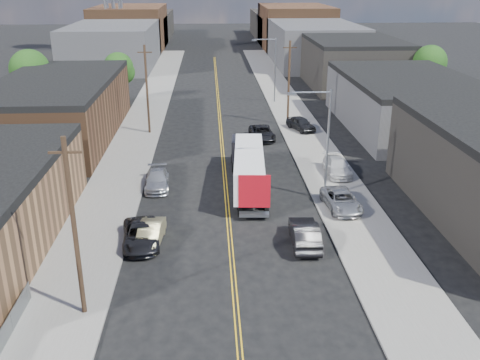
{
  "coord_description": "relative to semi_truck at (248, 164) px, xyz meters",
  "views": [
    {
      "loc": [
        -1.2,
        -14.79,
        17.2
      ],
      "look_at": [
        0.97,
        23.13,
        2.5
      ],
      "focal_mm": 40.0,
      "sensor_mm": 36.0,
      "label": 1
    }
  ],
  "objects": [
    {
      "name": "tree_left_mid",
      "position": [
        -25.85,
        27.06,
        3.43
      ],
      "size": [
        5.1,
        5.04,
        8.37
      ],
      "color": "black",
      "rests_on": "ground"
    },
    {
      "name": "tree_left_far",
      "position": [
        -15.85,
        34.06,
        2.51
      ],
      "size": [
        4.35,
        4.2,
        6.97
      ],
      "color": "black",
      "rests_on": "ground"
    },
    {
      "name": "skyline_left_a",
      "position": [
        -21.91,
        67.06,
        1.95
      ],
      "size": [
        16.0,
        30.0,
        8.0
      ],
      "primitive_type": "cube",
      "color": "#343336",
      "rests_on": "ground"
    },
    {
      "name": "car_left_d",
      "position": [
        -7.78,
        0.22,
        -1.34
      ],
      "size": [
        2.29,
        5.03,
        1.43
      ],
      "primitive_type": "imported",
      "rotation": [
        0.0,
        0.0,
        0.06
      ],
      "color": "#ACAEB1",
      "rests_on": "ground"
    },
    {
      "name": "utility_pole_right",
      "position": [
        6.29,
        20.06,
        3.09
      ],
      "size": [
        1.6,
        0.26,
        10.0
      ],
      "color": "black",
      "rests_on": "ground"
    },
    {
      "name": "centerline",
      "position": [
        -1.91,
        17.06,
        -2.05
      ],
      "size": [
        0.32,
        120.0,
        0.01
      ],
      "primitive_type": "cube",
      "color": "gold",
      "rests_on": "ground"
    },
    {
      "name": "skyline_left_b",
      "position": [
        -21.91,
        92.06,
        2.95
      ],
      "size": [
        16.0,
        26.0,
        10.0
      ],
      "primitive_type": "cube",
      "color": "#513420",
      "rests_on": "ground"
    },
    {
      "name": "sidewalk_right",
      "position": [
        7.59,
        17.06,
        -1.98
      ],
      "size": [
        5.0,
        140.0,
        0.15
      ],
      "primitive_type": "cube",
      "color": "slate",
      "rests_on": "ground"
    },
    {
      "name": "sidewalk_left",
      "position": [
        -11.41,
        17.06,
        -1.98
      ],
      "size": [
        5.0,
        140.0,
        0.15
      ],
      "primitive_type": "cube",
      "color": "slate",
      "rests_on": "ground"
    },
    {
      "name": "car_right_lot_c",
      "position": [
        7.41,
        17.04,
        -1.13
      ],
      "size": [
        3.39,
        4.85,
        1.53
      ],
      "primitive_type": "imported",
      "rotation": [
        0.0,
        0.0,
        0.39
      ],
      "color": "black",
      "rests_on": "sidewalk_right"
    },
    {
      "name": "industrial_right_c",
      "position": [
        20.09,
        44.06,
        1.75
      ],
      "size": [
        14.0,
        22.0,
        7.6
      ],
      "color": "black",
      "rests_on": "ground"
    },
    {
      "name": "skyline_right_c",
      "position": [
        18.09,
        112.06,
        1.45
      ],
      "size": [
        16.0,
        40.0,
        7.0
      ],
      "primitive_type": "cube",
      "color": "black",
      "rests_on": "ground"
    },
    {
      "name": "car_right_lot_a",
      "position": [
        6.89,
        -5.31,
        -1.2
      ],
      "size": [
        2.68,
        5.18,
        1.4
      ],
      "primitive_type": "imported",
      "rotation": [
        0.0,
        0.0,
        0.07
      ],
      "color": "#9B9DA0",
      "rests_on": "sidewalk_right"
    },
    {
      "name": "skyline_right_b",
      "position": [
        18.09,
        92.06,
        2.95
      ],
      "size": [
        16.0,
        26.0,
        10.0
      ],
      "primitive_type": "cube",
      "color": "#513420",
      "rests_on": "ground"
    },
    {
      "name": "car_left_c",
      "position": [
        -7.96,
        -10.11,
        -1.33
      ],
      "size": [
        2.99,
        5.41,
        1.43
      ],
      "primitive_type": "imported",
      "rotation": [
        0.0,
        0.0,
        0.12
      ],
      "color": "black",
      "rests_on": "ground"
    },
    {
      "name": "streetlight_near",
      "position": [
        5.69,
        -2.94,
        3.28
      ],
      "size": [
        3.39,
        0.25,
        9.0
      ],
      "color": "gray",
      "rests_on": "ground"
    },
    {
      "name": "skyline_left_c",
      "position": [
        -21.91,
        112.06,
        1.45
      ],
      "size": [
        16.0,
        40.0,
        7.0
      ],
      "primitive_type": "cube",
      "color": "black",
      "rests_on": "ground"
    },
    {
      "name": "ground",
      "position": [
        -1.91,
        32.06,
        -2.05
      ],
      "size": [
        260.0,
        260.0,
        0.0
      ],
      "primitive_type": "plane",
      "color": "black",
      "rests_on": "ground"
    },
    {
      "name": "warehouse_brown",
      "position": [
        -19.91,
        16.06,
        1.25
      ],
      "size": [
        12.0,
        26.0,
        6.6
      ],
      "color": "#513420",
      "rests_on": "ground"
    },
    {
      "name": "car_left_b",
      "position": [
        -7.34,
        -9.94,
        -1.34
      ],
      "size": [
        1.88,
        4.42,
        1.42
      ],
      "primitive_type": "imported",
      "rotation": [
        0.0,
        0.0,
        -0.09
      ],
      "color": "#978F62",
      "rests_on": "ground"
    },
    {
      "name": "car_right_oncoming",
      "position": [
        3.09,
        -10.74,
        -1.22
      ],
      "size": [
        1.95,
        5.09,
        1.66
      ],
      "primitive_type": "imported",
      "rotation": [
        0.0,
        0.0,
        3.1
      ],
      "color": "black",
      "rests_on": "ground"
    },
    {
      "name": "semi_truck",
      "position": [
        0.0,
        0.0,
        0.0
      ],
      "size": [
        3.05,
        13.92,
        3.6
      ],
      "rotation": [
        0.0,
        0.0,
        -0.07
      ],
      "color": "silver",
      "rests_on": "ground"
    },
    {
      "name": "industrial_right_b",
      "position": [
        20.09,
        18.06,
        1.0
      ],
      "size": [
        14.0,
        24.0,
        6.1
      ],
      "color": "#343336",
      "rests_on": "ground"
    },
    {
      "name": "utility_pole_left_near",
      "position": [
        -10.11,
        -17.94,
        3.09
      ],
      "size": [
        1.6,
        0.26,
        10.0
      ],
      "color": "black",
      "rests_on": "ground"
    },
    {
      "name": "car_right_lot_b",
      "position": [
        8.3,
        2.3,
        -1.2
      ],
      "size": [
        2.03,
        4.86,
        1.4
      ],
      "primitive_type": "imported",
      "rotation": [
        0.0,
        0.0,
        0.01
      ],
      "color": "silver",
      "rests_on": "sidewalk_right"
    },
    {
      "name": "tree_right_far",
      "position": [
        28.15,
        32.06,
        3.13
      ],
      "size": [
        4.85,
        4.76,
        7.91
      ],
      "color": "black",
      "rests_on": "ground"
    },
    {
      "name": "streetlight_far",
      "position": [
        5.69,
        32.06,
        3.28
      ],
      "size": [
        3.39,
        0.25,
        9.0
      ],
      "color": "gray",
      "rests_on": "ground"
    },
    {
      "name": "car_ahead_truck",
      "position": [
        2.59,
        14.13,
        -1.33
      ],
      "size": [
        2.79,
        5.36,
        1.44
      ],
      "primitive_type": "imported",
      "rotation": [
        0.0,
        0.0,
        0.08
      ],
      "color": "black",
      "rests_on": "ground"
    },
    {
      "name": "utility_pole_left_far",
      "position": [
        -10.11,
        17.06,
        3.09
      ],
      "size": [
        1.6,
        0.26,
        10.0
      ],
      "color": "black",
      "rests_on": "ground"
    },
    {
      "name": "skyline_right_a",
      "position": [
        18.09,
        67.06,
        1.95
      ],
      "size": [
        16.0,
        30.0,
        8.0
      ],
      "primitive_type": "cube",
      "color": "#343336",
      "rests_on": "ground"
    }
  ]
}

